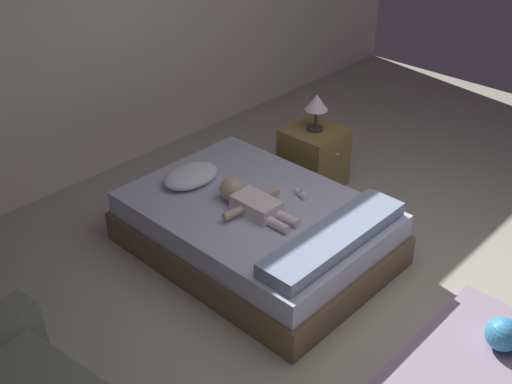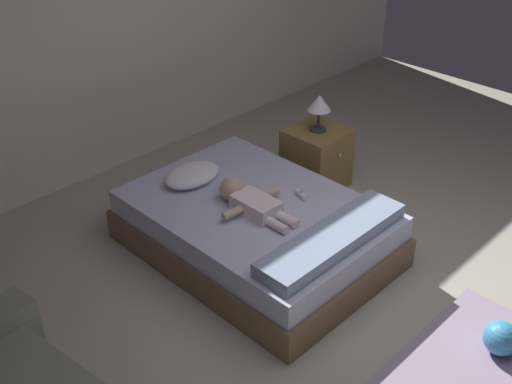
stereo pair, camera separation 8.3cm
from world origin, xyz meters
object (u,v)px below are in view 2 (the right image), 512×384
nightstand (316,158)px  bed (256,228)px  toothbrush (259,192)px  lamp (319,105)px  toy_ball (501,338)px  baby (249,201)px  baby_bottle (302,194)px  pillow (192,175)px

nightstand → bed: bearing=-163.6°
toothbrush → lamp: (0.93, 0.22, 0.34)m
bed → toy_ball: size_ratio=8.88×
baby → lamp: (1.12, 0.32, 0.28)m
baby_bottle → pillow: bearing=119.2°
pillow → baby_bottle: pillow is taller
baby → nightstand: size_ratio=1.25×
toothbrush → baby_bottle: bearing=-55.7°
pillow → toy_ball: size_ratio=2.16×
bed → nightstand: 1.09m
bed → baby_bottle: 0.42m
baby → toothbrush: size_ratio=5.10×
baby_bottle → baby: bearing=156.2°
lamp → toy_ball: (-0.74, -2.07, -0.65)m
lamp → toy_ball: size_ratio=1.50×
pillow → baby: size_ratio=0.68×
baby → lamp: lamp is taller
baby → toy_ball: 1.83m
bed → toothbrush: toothbrush is taller
bed → pillow: bearing=101.5°
lamp → baby_bottle: (-0.75, -0.48, -0.32)m
bed → nightstand: (1.05, 0.31, 0.06)m
pillow → toothbrush: pillow is taller
baby → toothbrush: (0.19, 0.10, -0.06)m
baby → toothbrush: 0.22m
pillow → nightstand: 1.21m
nightstand → baby_bottle: 0.91m
baby_bottle → nightstand: bearing=32.6°
bed → toothbrush: (0.12, 0.09, 0.22)m
bed → nightstand: nightstand is taller
baby_bottle → lamp: bearing=32.6°
pillow → baby_bottle: 0.84m
baby → pillow: bearing=93.9°
pillow → baby: baby is taller
bed → toy_ball: bed is taller
toothbrush → lamp: 1.01m
toothbrush → toy_ball: bearing=-84.1°
bed → pillow: size_ratio=4.10×
lamp → toy_ball: 2.29m
bed → baby_bottle: baby_bottle is taller
bed → baby_bottle: bearing=-30.1°
toy_ball → nightstand: bearing=70.4°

